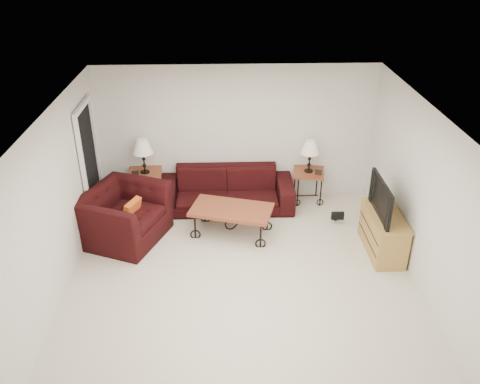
% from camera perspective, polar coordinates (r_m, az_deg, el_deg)
% --- Properties ---
extents(ground, '(5.00, 5.00, 0.00)m').
position_cam_1_polar(ground, '(7.57, 0.19, -9.20)').
color(ground, beige).
rests_on(ground, ground).
extents(wall_back, '(5.00, 0.02, 2.50)m').
position_cam_1_polar(wall_back, '(9.16, -0.40, 6.69)').
color(wall_back, silver).
rests_on(wall_back, ground).
extents(wall_front, '(5.00, 0.02, 2.50)m').
position_cam_1_polar(wall_front, '(4.86, 1.40, -15.33)').
color(wall_front, silver).
rests_on(wall_front, ground).
extents(wall_left, '(0.02, 5.00, 2.50)m').
position_cam_1_polar(wall_left, '(7.25, -19.96, -1.19)').
color(wall_left, silver).
rests_on(wall_left, ground).
extents(wall_right, '(0.02, 5.00, 2.50)m').
position_cam_1_polar(wall_right, '(7.41, 19.91, -0.51)').
color(wall_right, silver).
rests_on(wall_right, ground).
extents(ceiling, '(5.00, 5.00, 0.00)m').
position_cam_1_polar(ceiling, '(6.38, 0.23, 8.97)').
color(ceiling, white).
rests_on(ceiling, wall_back).
extents(doorway, '(0.08, 0.94, 2.04)m').
position_cam_1_polar(doorway, '(8.75, -16.64, 2.77)').
color(doorway, black).
rests_on(doorway, ground).
extents(sofa, '(2.41, 0.94, 0.70)m').
position_cam_1_polar(sofa, '(9.09, -1.53, 0.28)').
color(sofa, black).
rests_on(sofa, ground).
extents(side_table_left, '(0.63, 0.63, 0.63)m').
position_cam_1_polar(side_table_left, '(9.37, -10.55, 0.46)').
color(side_table_left, brown).
rests_on(side_table_left, ground).
extents(side_table_right, '(0.64, 0.64, 0.60)m').
position_cam_1_polar(side_table_right, '(9.40, 7.67, 0.68)').
color(side_table_right, brown).
rests_on(side_table_right, ground).
extents(lamp_left, '(0.39, 0.39, 0.63)m').
position_cam_1_polar(lamp_left, '(9.10, -10.89, 4.00)').
color(lamp_left, black).
rests_on(lamp_left, side_table_left).
extents(lamp_right, '(0.39, 0.39, 0.60)m').
position_cam_1_polar(lamp_right, '(9.14, 7.91, 4.05)').
color(lamp_right, black).
rests_on(lamp_right, side_table_right).
extents(photo_frame_left, '(0.13, 0.05, 0.11)m').
position_cam_1_polar(photo_frame_left, '(9.10, -11.80, 2.07)').
color(photo_frame_left, black).
rests_on(photo_frame_left, side_table_left).
extents(photo_frame_right, '(0.12, 0.06, 0.10)m').
position_cam_1_polar(photo_frame_right, '(9.14, 8.88, 2.22)').
color(photo_frame_right, black).
rests_on(photo_frame_right, side_table_right).
extents(coffee_table, '(1.45, 1.04, 0.49)m').
position_cam_1_polar(coffee_table, '(8.33, -0.96, -3.33)').
color(coffee_table, brown).
rests_on(coffee_table, ground).
extents(armchair, '(1.56, 1.65, 0.85)m').
position_cam_1_polar(armchair, '(8.36, -13.05, -2.58)').
color(armchair, black).
rests_on(armchair, ground).
extents(throw_pillow, '(0.24, 0.39, 0.39)m').
position_cam_1_polar(throw_pillow, '(8.24, -12.15, -2.18)').
color(throw_pillow, orange).
rests_on(throw_pillow, armchair).
extents(tv_stand, '(0.46, 1.11, 0.66)m').
position_cam_1_polar(tv_stand, '(8.18, 15.91, -4.49)').
color(tv_stand, '#C68C49').
rests_on(tv_stand, ground).
extents(television, '(0.13, 0.99, 0.57)m').
position_cam_1_polar(television, '(7.87, 16.35, -0.70)').
color(television, black).
rests_on(television, tv_stand).
extents(backpack, '(0.40, 0.36, 0.43)m').
position_cam_1_polar(backpack, '(8.86, 10.88, -2.06)').
color(backpack, black).
rests_on(backpack, ground).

